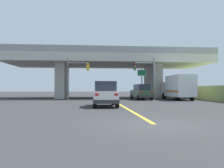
% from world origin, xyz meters
% --- Properties ---
extents(ground, '(160.00, 160.00, 0.00)m').
position_xyz_m(ground, '(0.00, 25.85, 0.00)').
color(ground, '#2B2B2D').
extents(overpass_bridge, '(30.13, 10.49, 7.23)m').
position_xyz_m(overpass_bridge, '(0.00, 25.85, 5.18)').
color(overpass_bridge, '#B7B5AD').
rests_on(overpass_bridge, ground).
extents(lane_divider_stripe, '(0.20, 23.26, 0.01)m').
position_xyz_m(lane_divider_stripe, '(0.00, 11.63, 0.00)').
color(lane_divider_stripe, yellow).
rests_on(lane_divider_stripe, ground).
extents(suv_lead, '(1.91, 4.42, 2.02)m').
position_xyz_m(suv_lead, '(-1.50, 9.09, 1.01)').
color(suv_lead, silver).
rests_on(suv_lead, ground).
extents(suv_crossing, '(2.20, 4.69, 2.02)m').
position_xyz_m(suv_crossing, '(3.89, 19.69, 1.01)').
color(suv_crossing, '#2D4C33').
rests_on(suv_crossing, ground).
extents(box_truck, '(2.33, 6.65, 3.13)m').
position_xyz_m(box_truck, '(8.55, 18.96, 1.64)').
color(box_truck, silver).
rests_on(box_truck, ground).
extents(traffic_signal_nearside, '(2.85, 0.36, 5.63)m').
position_xyz_m(traffic_signal_nearside, '(4.70, 19.78, 3.52)').
color(traffic_signal_nearside, slate).
rests_on(traffic_signal_nearside, ground).
extents(traffic_signal_farside, '(2.79, 0.36, 5.32)m').
position_xyz_m(traffic_signal_farside, '(-4.69, 19.65, 3.40)').
color(traffic_signal_farside, '#56595E').
rests_on(traffic_signal_farside, ground).
extents(highway_sign, '(1.31, 0.17, 4.38)m').
position_xyz_m(highway_sign, '(4.68, 22.83, 3.13)').
color(highway_sign, '#56595E').
rests_on(highway_sign, ground).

